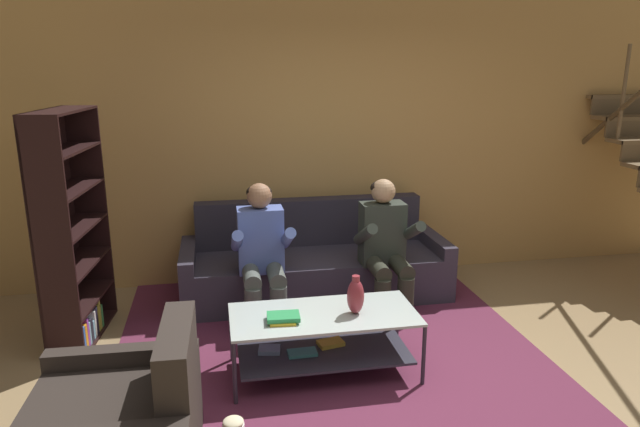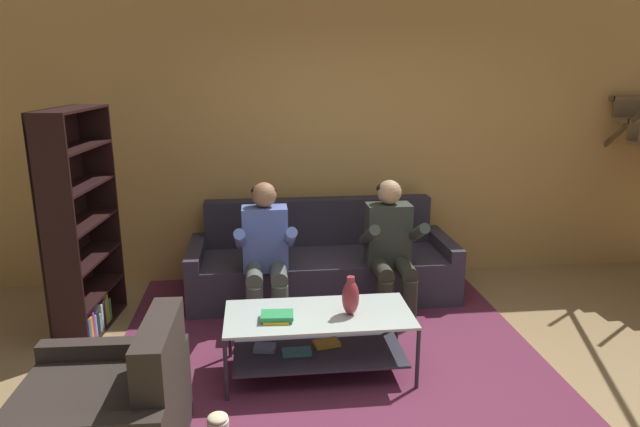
# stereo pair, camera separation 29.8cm
# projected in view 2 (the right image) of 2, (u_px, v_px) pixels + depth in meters

# --- Properties ---
(ground) EXTENTS (16.80, 16.80, 0.00)m
(ground) POSITION_uv_depth(u_px,v_px,m) (392.00, 408.00, 3.64)
(ground) COLOR #9B7E56
(back_partition) EXTENTS (8.40, 0.12, 2.90)m
(back_partition) POSITION_uv_depth(u_px,v_px,m) (338.00, 135.00, 5.63)
(back_partition) COLOR tan
(back_partition) RESTS_ON ground
(couch) EXTENTS (2.45, 0.85, 0.86)m
(couch) POSITION_uv_depth(u_px,v_px,m) (322.00, 265.00, 5.39)
(couch) COLOR #34303D
(couch) RESTS_ON ground
(person_seated_left) EXTENTS (0.50, 0.58, 1.18)m
(person_seated_left) POSITION_uv_depth(u_px,v_px,m) (266.00, 248.00, 4.75)
(person_seated_left) COLOR #4F5650
(person_seated_left) RESTS_ON ground
(person_seated_right) EXTENTS (0.50, 0.58, 1.17)m
(person_seated_right) POSITION_uv_depth(u_px,v_px,m) (391.00, 244.00, 4.87)
(person_seated_right) COLOR #2D2F23
(person_seated_right) RESTS_ON ground
(coffee_table) EXTENTS (1.29, 0.60, 0.46)m
(coffee_table) POSITION_uv_depth(u_px,v_px,m) (317.00, 333.00, 3.98)
(coffee_table) COLOR #B6C4BF
(coffee_table) RESTS_ON ground
(area_rug) EXTENTS (3.18, 3.38, 0.01)m
(area_rug) POSITION_uv_depth(u_px,v_px,m) (322.00, 333.00, 4.63)
(area_rug) COLOR #62263F
(area_rug) RESTS_ON ground
(vase) EXTENTS (0.12, 0.12, 0.28)m
(vase) POSITION_uv_depth(u_px,v_px,m) (351.00, 297.00, 3.90)
(vase) COLOR maroon
(vase) RESTS_ON coffee_table
(book_stack) EXTENTS (0.23, 0.17, 0.05)m
(book_stack) POSITION_uv_depth(u_px,v_px,m) (277.00, 317.00, 3.83)
(book_stack) COLOR gold
(book_stack) RESTS_ON coffee_table
(bookshelf) EXTENTS (0.38, 0.91, 1.80)m
(bookshelf) POSITION_uv_depth(u_px,v_px,m) (77.00, 241.00, 4.54)
(bookshelf) COLOR black
(bookshelf) RESTS_ON ground
(armchair) EXTENTS (0.89, 0.91, 0.84)m
(armchair) POSITION_uv_depth(u_px,v_px,m) (105.00, 420.00, 3.05)
(armchair) COLOR #302823
(armchair) RESTS_ON ground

